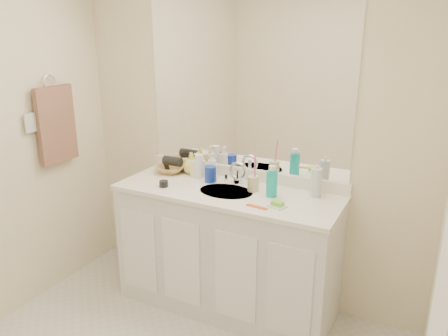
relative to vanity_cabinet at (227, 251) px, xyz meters
name	(u,v)px	position (x,y,z in m)	size (l,w,h in m)	color
wall_back	(245,135)	(0.00, 0.28, 0.77)	(2.60, 0.02, 2.40)	#F2E5BE
vanity_cabinet	(227,251)	(0.00, 0.00, 0.00)	(1.50, 0.55, 0.85)	silver
countertop	(227,192)	(0.00, 0.00, 0.44)	(1.52, 0.57, 0.03)	white
backsplash	(244,174)	(0.00, 0.26, 0.50)	(1.52, 0.03, 0.08)	white
sink_basin	(226,193)	(0.00, -0.02, 0.44)	(0.37, 0.37, 0.02)	#BCB6A5
faucet	(238,176)	(0.00, 0.16, 0.51)	(0.02, 0.02, 0.11)	silver
mirror	(246,83)	(0.00, 0.27, 1.14)	(1.48, 0.01, 1.20)	white
blue_mug	(210,174)	(-0.18, 0.10, 0.51)	(0.08, 0.08, 0.11)	#1735A4
tan_cup	(253,184)	(0.16, 0.07, 0.51)	(0.07, 0.07, 0.10)	beige
toothbrush	(255,170)	(0.17, 0.07, 0.60)	(0.01, 0.01, 0.21)	#FF43A0
mouthwash_bottle	(272,184)	(0.30, 0.03, 0.54)	(0.07, 0.07, 0.17)	#0EADA4
clear_pump_bottle	(316,183)	(0.55, 0.16, 0.55)	(0.07, 0.07, 0.19)	silver
soap_dish	(277,206)	(0.40, -0.12, 0.46)	(0.10, 0.08, 0.01)	white
green_soap	(277,203)	(0.40, -0.12, 0.48)	(0.07, 0.05, 0.02)	#70D534
orange_comb	(257,207)	(0.29, -0.18, 0.46)	(0.14, 0.03, 0.01)	#E94C18
dark_jar	(164,184)	(-0.42, -0.14, 0.48)	(0.06, 0.06, 0.04)	black
extra_white_bottle	(199,166)	(-0.30, 0.13, 0.54)	(0.05, 0.05, 0.18)	white
soap_bottle_white	(212,166)	(-0.21, 0.17, 0.55)	(0.07, 0.07, 0.19)	white
soap_bottle_cream	(198,164)	(-0.32, 0.16, 0.54)	(0.08, 0.08, 0.18)	#FAF3CB
soap_bottle_yellow	(191,163)	(-0.40, 0.20, 0.53)	(0.12, 0.12, 0.16)	#F4E85F
wicker_basket	(171,169)	(-0.55, 0.15, 0.48)	(0.22, 0.22, 0.05)	#B18747
hair_dryer	(173,161)	(-0.53, 0.15, 0.54)	(0.07, 0.07, 0.14)	black
towel_ring	(49,82)	(-1.27, -0.25, 1.12)	(0.11, 0.11, 0.01)	silver
hand_towel	(56,125)	(-1.25, -0.25, 0.82)	(0.04, 0.32, 0.55)	brown
switch_plate	(30,123)	(-1.27, -0.45, 0.88)	(0.01, 0.09, 0.13)	silver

